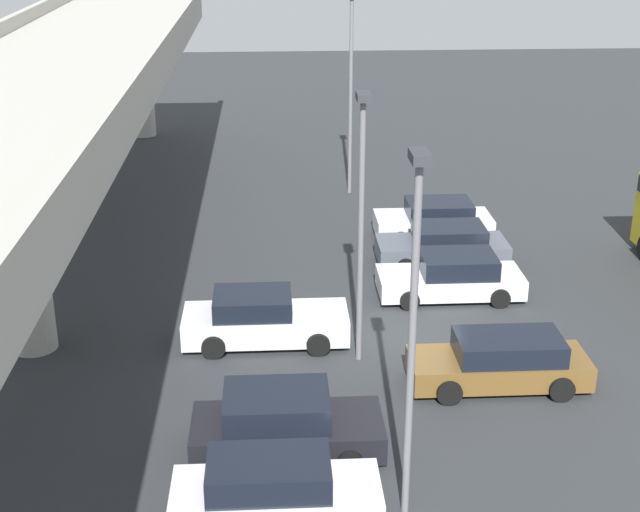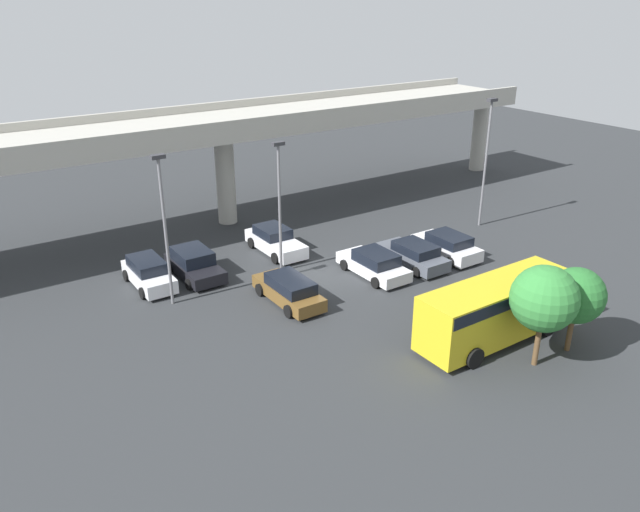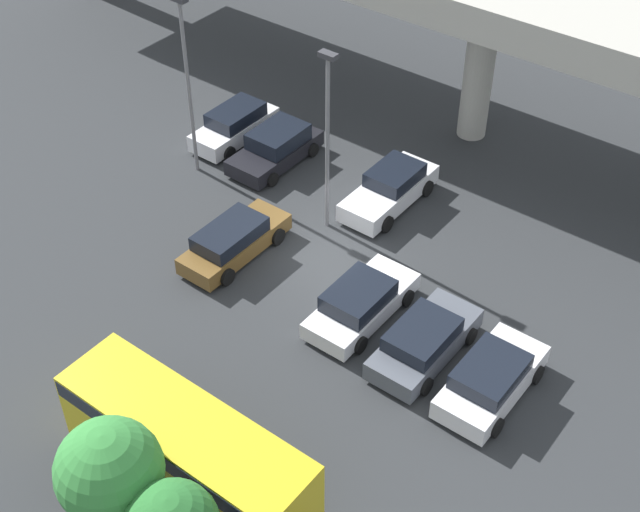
{
  "view_description": "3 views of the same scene",
  "coord_description": "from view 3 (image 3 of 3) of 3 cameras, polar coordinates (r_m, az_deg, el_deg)",
  "views": [
    {
      "loc": [
        -23.73,
        4.19,
        12.28
      ],
      "look_at": [
        1.78,
        2.75,
        2.0
      ],
      "focal_mm": 50.0,
      "sensor_mm": 36.0,
      "label": 1
    },
    {
      "loc": [
        -18.07,
        -27.15,
        15.2
      ],
      "look_at": [
        0.68,
        0.53,
        0.96
      ],
      "focal_mm": 35.0,
      "sensor_mm": 36.0,
      "label": 2
    },
    {
      "loc": [
        15.7,
        -20.71,
        22.52
      ],
      "look_at": [
        0.28,
        -0.58,
        0.73
      ],
      "focal_mm": 50.0,
      "sensor_mm": 36.0,
      "label": 3
    }
  ],
  "objects": [
    {
      "name": "parked_car_3",
      "position": [
        36.87,
        4.52,
        4.32
      ],
      "size": [
        2.09,
        4.86,
        1.58
      ],
      "rotation": [
        0.0,
        0.0,
        -1.57
      ],
      "color": "silver",
      "rests_on": "ground_plane"
    },
    {
      "name": "lamp_post_near_aisle",
      "position": [
        37.09,
        -8.5,
        11.47
      ],
      "size": [
        0.7,
        0.35,
        7.99
      ],
      "color": "slate",
      "rests_on": "ground_plane"
    },
    {
      "name": "parked_car_0",
      "position": [
        40.93,
        -5.47,
        8.35
      ],
      "size": [
        1.96,
        4.39,
        1.56
      ],
      "rotation": [
        0.0,
        0.0,
        -1.57
      ],
      "color": "silver",
      "rests_on": "ground_plane"
    },
    {
      "name": "tree_front_left",
      "position": [
        24.36,
        -13.32,
        -13.26
      ],
      "size": [
        2.89,
        2.89,
        4.7
      ],
      "color": "brown",
      "rests_on": "ground_plane"
    },
    {
      "name": "parked_car_6",
      "position": [
        29.61,
        10.89,
        -7.73
      ],
      "size": [
        2.2,
        4.46,
        1.5
      ],
      "rotation": [
        0.0,
        0.0,
        1.57
      ],
      "color": "silver",
      "rests_on": "ground_plane"
    },
    {
      "name": "shuttle_bus",
      "position": [
        26.38,
        -8.54,
        -11.96
      ],
      "size": [
        8.17,
        2.67,
        2.92
      ],
      "color": "gold",
      "rests_on": "ground_plane"
    },
    {
      "name": "parked_car_5",
      "position": [
        30.47,
        6.68,
        -5.43
      ],
      "size": [
        2.17,
        4.64,
        1.46
      ],
      "rotation": [
        0.0,
        0.0,
        1.57
      ],
      "color": "#515660",
      "rests_on": "ground_plane"
    },
    {
      "name": "parked_car_4",
      "position": [
        31.64,
        2.63,
        -2.99
      ],
      "size": [
        2.18,
        4.74,
        1.48
      ],
      "rotation": [
        0.0,
        0.0,
        1.57
      ],
      "color": "silver",
      "rests_on": "ground_plane"
    },
    {
      "name": "lamp_post_mid_lot",
      "position": [
        33.42,
        0.49,
        8.09
      ],
      "size": [
        0.7,
        0.35,
        7.68
      ],
      "color": "slate",
      "rests_on": "ground_plane"
    },
    {
      "name": "ground_plane",
      "position": [
        34.39,
        0.23,
        -0.23
      ],
      "size": [
        108.79,
        108.79,
        0.0
      ],
      "primitive_type": "plane",
      "color": "#2D3033"
    },
    {
      "name": "parked_car_2",
      "position": [
        34.31,
        -5.54,
        0.99
      ],
      "size": [
        2.01,
        4.79,
        1.47
      ],
      "rotation": [
        0.0,
        0.0,
        1.57
      ],
      "color": "brown",
      "rests_on": "ground_plane"
    },
    {
      "name": "parked_car_1",
      "position": [
        39.29,
        -2.83,
        6.97
      ],
      "size": [
        2.23,
        4.54,
        1.58
      ],
      "rotation": [
        0.0,
        0.0,
        -1.57
      ],
      "color": "black",
      "rests_on": "ground_plane"
    }
  ]
}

